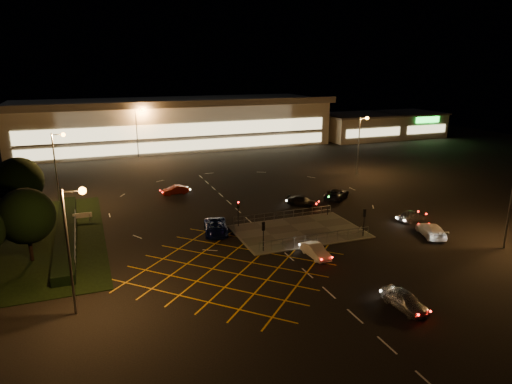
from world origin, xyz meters
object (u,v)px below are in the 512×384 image
object	(u,v)px
signal_se	(364,217)
car_left_blue	(216,227)
signal_sw	(263,230)
signal_ne	(328,198)
car_right_silver	(412,216)
car_approach_white	(431,230)
car_queue_white	(315,251)
car_near_silver	(405,300)
car_east_grey	(337,194)
signal_nw	(238,208)
car_circ_red	(175,190)
car_far_dkgrey	(303,201)

from	to	relation	value
signal_se	car_left_blue	xyz separation A→B (m)	(-15.06, 6.93, -1.60)
signal_sw	signal_ne	world-z (taller)	same
car_right_silver	car_approach_white	distance (m)	5.19
car_queue_white	car_approach_white	size ratio (longest dim) A/B	0.80
signal_se	car_queue_white	size ratio (longest dim) A/B	0.79
car_near_silver	car_approach_white	size ratio (longest dim) A/B	0.85
car_near_silver	car_east_grey	xyz separation A→B (m)	(10.74, 28.64, -0.01)
signal_sw	car_right_silver	distance (m)	20.82
car_left_blue	signal_nw	bearing A→B (deg)	30.92
signal_nw	car_left_blue	world-z (taller)	signal_nw
car_near_silver	signal_se	bearing A→B (deg)	64.15
car_circ_red	car_near_silver	bearing A→B (deg)	8.62
car_right_silver	car_east_grey	size ratio (longest dim) A/B	0.78
car_queue_white	car_right_silver	bearing A→B (deg)	15.72
signal_ne	car_circ_red	xyz separation A→B (m)	(-16.23, 16.76, -1.73)
signal_ne	car_far_dkgrey	xyz separation A→B (m)	(-1.12, 4.88, -1.74)
car_far_dkgrey	car_circ_red	world-z (taller)	car_circ_red
signal_nw	car_east_grey	distance (m)	18.21
car_near_silver	car_circ_red	world-z (taller)	car_near_silver
signal_ne	car_right_silver	size ratio (longest dim) A/B	0.78
signal_se	signal_nw	bearing A→B (deg)	-33.65
signal_se	car_queue_white	bearing A→B (deg)	21.63
car_east_grey	car_near_silver	bearing A→B (deg)	118.71
signal_se	car_circ_red	bearing A→B (deg)	-56.75
signal_ne	car_near_silver	distance (m)	23.14
car_near_silver	car_far_dkgrey	world-z (taller)	car_near_silver
signal_se	signal_nw	distance (m)	14.41
signal_se	car_approach_white	distance (m)	7.84
car_right_silver	car_east_grey	distance (m)	12.30
car_right_silver	car_east_grey	bearing A→B (deg)	3.83
car_near_silver	car_left_blue	size ratio (longest dim) A/B	0.78
signal_sw	car_left_blue	size ratio (longest dim) A/B	0.57
signal_sw	car_near_silver	size ratio (longest dim) A/B	0.74
car_near_silver	car_east_grey	distance (m)	30.59
car_near_silver	car_circ_red	xyz separation A→B (m)	(-10.50, 39.13, -0.09)
signal_sw	car_circ_red	bearing A→B (deg)	-80.31
car_left_blue	car_right_silver	bearing A→B (deg)	1.29
signal_sw	car_far_dkgrey	xyz separation A→B (m)	(10.88, 12.87, -1.74)
car_left_blue	signal_sw	bearing A→B (deg)	-54.25
car_left_blue	car_circ_red	world-z (taller)	car_left_blue
car_east_grey	car_approach_white	bearing A→B (deg)	146.85
car_near_silver	car_east_grey	bearing A→B (deg)	65.32
signal_se	car_east_grey	size ratio (longest dim) A/B	0.61
car_circ_red	car_east_grey	world-z (taller)	car_east_grey
car_left_blue	car_approach_white	size ratio (longest dim) A/B	1.10
car_left_blue	car_east_grey	world-z (taller)	car_left_blue
signal_ne	car_near_silver	size ratio (longest dim) A/B	0.74
signal_ne	signal_nw	bearing A→B (deg)	180.00
signal_se	car_right_silver	distance (m)	9.11
signal_se	signal_sw	bearing A→B (deg)	0.00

